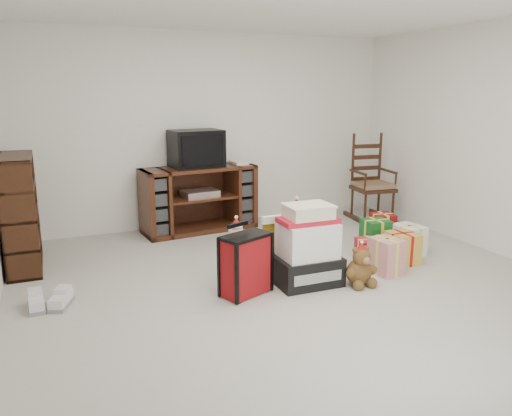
{
  "coord_description": "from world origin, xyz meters",
  "views": [
    {
      "loc": [
        -2.01,
        -3.82,
        1.78
      ],
      "look_at": [
        -0.16,
        0.6,
        0.64
      ],
      "focal_mm": 35.0,
      "sensor_mm": 36.0,
      "label": 1
    }
  ],
  "objects_px": {
    "bookshelf": "(21,215)",
    "santa_figurine": "(296,235)",
    "mrs_claus_figurine": "(237,253)",
    "crt_television": "(196,149)",
    "teddy_bear": "(360,268)",
    "gift_cluster": "(387,244)",
    "gift_pile": "(307,250)",
    "rocking_chair": "(370,190)",
    "sneaker_pair": "(49,302)",
    "tv_stand": "(199,199)",
    "red_suitcase": "(246,265)"
  },
  "relations": [
    {
      "from": "bookshelf",
      "to": "santa_figurine",
      "type": "height_order",
      "value": "bookshelf"
    },
    {
      "from": "mrs_claus_figurine",
      "to": "crt_television",
      "type": "distance_m",
      "value": 1.89
    },
    {
      "from": "teddy_bear",
      "to": "mrs_claus_figurine",
      "type": "xyz_separation_m",
      "value": [
        -0.95,
        0.7,
        0.06
      ]
    },
    {
      "from": "gift_cluster",
      "to": "crt_television",
      "type": "bearing_deg",
      "value": 131.05
    },
    {
      "from": "gift_pile",
      "to": "rocking_chair",
      "type": "bearing_deg",
      "value": 43.06
    },
    {
      "from": "rocking_chair",
      "to": "sneaker_pair",
      "type": "bearing_deg",
      "value": -154.94
    },
    {
      "from": "bookshelf",
      "to": "teddy_bear",
      "type": "height_order",
      "value": "bookshelf"
    },
    {
      "from": "santa_figurine",
      "to": "gift_cluster",
      "type": "relative_size",
      "value": 0.56
    },
    {
      "from": "bookshelf",
      "to": "crt_television",
      "type": "height_order",
      "value": "crt_television"
    },
    {
      "from": "gift_pile",
      "to": "bookshelf",
      "type": "bearing_deg",
      "value": 148.78
    },
    {
      "from": "rocking_chair",
      "to": "gift_cluster",
      "type": "relative_size",
      "value": 1.05
    },
    {
      "from": "gift_pile",
      "to": "teddy_bear",
      "type": "xyz_separation_m",
      "value": [
        0.43,
        -0.22,
        -0.16
      ]
    },
    {
      "from": "rocking_chair",
      "to": "mrs_claus_figurine",
      "type": "xyz_separation_m",
      "value": [
        -2.46,
        -1.28,
        -0.2
      ]
    },
    {
      "from": "tv_stand",
      "to": "crt_television",
      "type": "xyz_separation_m",
      "value": [
        -0.01,
        0.02,
        0.64
      ]
    },
    {
      "from": "gift_pile",
      "to": "santa_figurine",
      "type": "relative_size",
      "value": 1.12
    },
    {
      "from": "tv_stand",
      "to": "teddy_bear",
      "type": "xyz_separation_m",
      "value": [
        0.83,
        -2.38,
        -0.25
      ]
    },
    {
      "from": "santa_figurine",
      "to": "gift_cluster",
      "type": "xyz_separation_m",
      "value": [
        0.93,
        -0.36,
        -0.11
      ]
    },
    {
      "from": "tv_stand",
      "to": "santa_figurine",
      "type": "bearing_deg",
      "value": -72.46
    },
    {
      "from": "sneaker_pair",
      "to": "tv_stand",
      "type": "bearing_deg",
      "value": 50.73
    },
    {
      "from": "gift_cluster",
      "to": "rocking_chair",
      "type": "bearing_deg",
      "value": 61.68
    },
    {
      "from": "sneaker_pair",
      "to": "rocking_chair",
      "type": "bearing_deg",
      "value": 24.97
    },
    {
      "from": "gift_pile",
      "to": "gift_cluster",
      "type": "bearing_deg",
      "value": 17.34
    },
    {
      "from": "mrs_claus_figurine",
      "to": "gift_cluster",
      "type": "distance_m",
      "value": 1.71
    },
    {
      "from": "red_suitcase",
      "to": "sneaker_pair",
      "type": "distance_m",
      "value": 1.68
    },
    {
      "from": "sneaker_pair",
      "to": "crt_television",
      "type": "xyz_separation_m",
      "value": [
        1.83,
        1.82,
        1.0
      ]
    },
    {
      "from": "teddy_bear",
      "to": "gift_cluster",
      "type": "height_order",
      "value": "teddy_bear"
    },
    {
      "from": "sneaker_pair",
      "to": "teddy_bear",
      "type": "bearing_deg",
      "value": -5.88
    },
    {
      "from": "gift_cluster",
      "to": "crt_television",
      "type": "relative_size",
      "value": 1.78
    },
    {
      "from": "gift_pile",
      "to": "crt_television",
      "type": "bearing_deg",
      "value": 101.5
    },
    {
      "from": "rocking_chair",
      "to": "teddy_bear",
      "type": "relative_size",
      "value": 3.35
    },
    {
      "from": "santa_figurine",
      "to": "sneaker_pair",
      "type": "xyz_separation_m",
      "value": [
        -2.49,
        -0.34,
        -0.2
      ]
    },
    {
      "from": "santa_figurine",
      "to": "mrs_claus_figurine",
      "type": "xyz_separation_m",
      "value": [
        -0.77,
        -0.22,
        -0.03
      ]
    },
    {
      "from": "red_suitcase",
      "to": "sneaker_pair",
      "type": "height_order",
      "value": "red_suitcase"
    },
    {
      "from": "crt_television",
      "to": "teddy_bear",
      "type": "bearing_deg",
      "value": -75.73
    },
    {
      "from": "tv_stand",
      "to": "santa_figurine",
      "type": "height_order",
      "value": "tv_stand"
    },
    {
      "from": "tv_stand",
      "to": "crt_television",
      "type": "distance_m",
      "value": 0.64
    },
    {
      "from": "santa_figurine",
      "to": "mrs_claus_figurine",
      "type": "relative_size",
      "value": 1.14
    },
    {
      "from": "gift_cluster",
      "to": "crt_television",
      "type": "distance_m",
      "value": 2.59
    },
    {
      "from": "santa_figurine",
      "to": "gift_cluster",
      "type": "distance_m",
      "value": 1.0
    },
    {
      "from": "sneaker_pair",
      "to": "gift_cluster",
      "type": "height_order",
      "value": "gift_cluster"
    },
    {
      "from": "mrs_claus_figurine",
      "to": "sneaker_pair",
      "type": "xyz_separation_m",
      "value": [
        -1.72,
        -0.12,
        -0.17
      ]
    },
    {
      "from": "bookshelf",
      "to": "santa_figurine",
      "type": "distance_m",
      "value": 2.83
    },
    {
      "from": "tv_stand",
      "to": "mrs_claus_figurine",
      "type": "distance_m",
      "value": 1.69
    },
    {
      "from": "red_suitcase",
      "to": "sneaker_pair",
      "type": "xyz_separation_m",
      "value": [
        -1.62,
        0.38,
        -0.23
      ]
    },
    {
      "from": "sneaker_pair",
      "to": "santa_figurine",
      "type": "bearing_deg",
      "value": 14.28
    },
    {
      "from": "bookshelf",
      "to": "santa_figurine",
      "type": "xyz_separation_m",
      "value": [
        2.69,
        -0.82,
        -0.3
      ]
    },
    {
      "from": "bookshelf",
      "to": "sneaker_pair",
      "type": "bearing_deg",
      "value": -80.12
    },
    {
      "from": "rocking_chair",
      "to": "mrs_claus_figurine",
      "type": "height_order",
      "value": "rocking_chair"
    },
    {
      "from": "teddy_bear",
      "to": "sneaker_pair",
      "type": "relative_size",
      "value": 0.97
    },
    {
      "from": "bookshelf",
      "to": "crt_television",
      "type": "distance_m",
      "value": 2.19
    }
  ]
}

